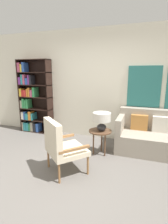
{
  "coord_description": "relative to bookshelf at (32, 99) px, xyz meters",
  "views": [
    {
      "loc": [
        1.2,
        -2.22,
        1.68
      ],
      "look_at": [
        0.08,
        0.96,
        0.9
      ],
      "focal_mm": 28.0,
      "sensor_mm": 36.0,
      "label": 1
    }
  ],
  "objects": [
    {
      "name": "ground_plane",
      "position": [
        1.78,
        -1.84,
        -0.93
      ],
      "size": [
        14.0,
        14.0,
        0.0
      ],
      "primitive_type": "plane",
      "color": "#66605B"
    },
    {
      "name": "table_lamp",
      "position": [
        2.19,
        -0.76,
        -0.17
      ],
      "size": [
        0.36,
        0.36,
        0.38
      ],
      "color": "#2D2D33",
      "rests_on": "side_table"
    },
    {
      "name": "wall_back",
      "position": [
        1.82,
        0.19,
        0.42
      ],
      "size": [
        6.4,
        0.08,
        2.7
      ],
      "color": "silver",
      "rests_on": "ground_plane"
    },
    {
      "name": "armchair",
      "position": [
        1.72,
        -1.66,
        -0.41
      ],
      "size": [
        0.85,
        0.85,
        0.93
      ],
      "color": "olive",
      "rests_on": "ground_plane"
    },
    {
      "name": "bookshelf",
      "position": [
        0.0,
        0.0,
        0.0
      ],
      "size": [
        0.92,
        0.3,
        2.0
      ],
      "color": "black",
      "rests_on": "ground_plane"
    },
    {
      "name": "side_table",
      "position": [
        2.17,
        -0.76,
        -0.48
      ],
      "size": [
        0.47,
        0.47,
        0.51
      ],
      "color": "brown",
      "rests_on": "ground_plane"
    },
    {
      "name": "couch",
      "position": [
        3.35,
        -0.25,
        -0.6
      ],
      "size": [
        1.79,
        0.85,
        0.87
      ],
      "color": "#9E9384",
      "rests_on": "ground_plane"
    }
  ]
}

